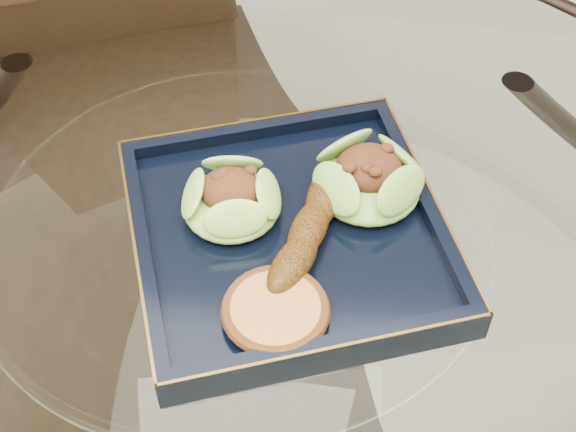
{
  "coord_description": "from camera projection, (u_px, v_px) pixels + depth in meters",
  "views": [
    {
      "loc": [
        0.07,
        -0.43,
        1.33
      ],
      "look_at": [
        0.04,
        0.03,
        0.8
      ],
      "focal_mm": 50.0,
      "sensor_mm": 36.0,
      "label": 1
    }
  ],
  "objects": [
    {
      "name": "lettuce_wrap_left",
      "position": [
        231.0,
        201.0,
        0.71
      ],
      "size": [
        0.11,
        0.11,
        0.03
      ],
      "primitive_type": "ellipsoid",
      "rotation": [
        0.0,
        0.0,
        -0.3
      ],
      "color": "#64AC31",
      "rests_on": "navy_plate"
    },
    {
      "name": "dining_chair",
      "position": [
        128.0,
        192.0,
        1.12
      ],
      "size": [
        0.49,
        0.49,
        0.9
      ],
      "rotation": [
        0.0,
        0.0,
        0.32
      ],
      "color": "#321E10",
      "rests_on": "ground"
    },
    {
      "name": "roasted_plantain",
      "position": [
        309.0,
        229.0,
        0.69
      ],
      "size": [
        0.07,
        0.15,
        0.03
      ],
      "primitive_type": "ellipsoid",
      "rotation": [
        0.0,
        0.0,
        1.27
      ],
      "color": "#563409",
      "rests_on": "navy_plate"
    },
    {
      "name": "navy_plate",
      "position": [
        288.0,
        238.0,
        0.72
      ],
      "size": [
        0.34,
        0.34,
        0.02
      ],
      "primitive_type": "cube",
      "rotation": [
        0.0,
        0.0,
        0.3
      ],
      "color": "black",
      "rests_on": "dining_table"
    },
    {
      "name": "crumb_patty",
      "position": [
        275.0,
        312.0,
        0.65
      ],
      "size": [
        0.1,
        0.1,
        0.01
      ],
      "primitive_type": "cylinder",
      "rotation": [
        0.0,
        0.0,
        -0.32
      ],
      "color": "#BB783E",
      "rests_on": "navy_plate"
    },
    {
      "name": "dining_table",
      "position": [
        246.0,
        365.0,
        0.83
      ],
      "size": [
        1.13,
        1.13,
        0.77
      ],
      "color": "white",
      "rests_on": "ground"
    },
    {
      "name": "lettuce_wrap_right",
      "position": [
        368.0,
        181.0,
        0.73
      ],
      "size": [
        0.12,
        0.12,
        0.03
      ],
      "primitive_type": "ellipsoid",
      "rotation": [
        0.0,
        0.0,
        0.31
      ],
      "color": "#538F29",
      "rests_on": "navy_plate"
    }
  ]
}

